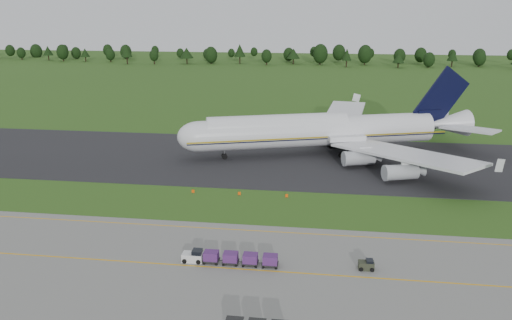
# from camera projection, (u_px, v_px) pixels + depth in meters

# --- Properties ---
(ground) EXTENTS (600.00, 600.00, 0.00)m
(ground) POSITION_uv_depth(u_px,v_px,m) (250.00, 206.00, 87.31)
(ground) COLOR #2A4F17
(ground) RESTS_ON ground
(taxiway) EXTENTS (300.00, 40.00, 0.08)m
(taxiway) POSITION_uv_depth(u_px,v_px,m) (267.00, 159.00, 113.83)
(taxiway) COLOR black
(taxiway) RESTS_ON ground
(apron_markings) EXTENTS (300.00, 30.20, 0.01)m
(apron_markings) POSITION_uv_depth(u_px,v_px,m) (219.00, 288.00, 61.73)
(apron_markings) COLOR #E19F0D
(apron_markings) RESTS_ON apron
(tree_line) EXTENTS (523.77, 22.20, 11.82)m
(tree_line) POSITION_uv_depth(u_px,v_px,m) (310.00, 55.00, 293.07)
(tree_line) COLOR black
(tree_line) RESTS_ON ground
(aircraft) EXTENTS (71.10, 66.47, 20.09)m
(aircraft) POSITION_uv_depth(u_px,v_px,m) (323.00, 130.00, 116.53)
(aircraft) COLOR silver
(aircraft) RESTS_ON ground
(baggage_train) EXTENTS (13.14, 1.68, 1.62)m
(baggage_train) POSITION_uv_depth(u_px,v_px,m) (228.00, 258.00, 67.41)
(baggage_train) COLOR silver
(baggage_train) RESTS_ON apron
(utility_cart) EXTENTS (2.08, 1.42, 1.12)m
(utility_cart) POSITION_uv_depth(u_px,v_px,m) (366.00, 266.00, 66.01)
(utility_cart) COLOR #292D1F
(utility_cart) RESTS_ON apron
(edge_markers) EXTENTS (18.07, 0.30, 0.60)m
(edge_markers) POSITION_uv_depth(u_px,v_px,m) (239.00, 194.00, 92.28)
(edge_markers) COLOR #F84E07
(edge_markers) RESTS_ON ground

